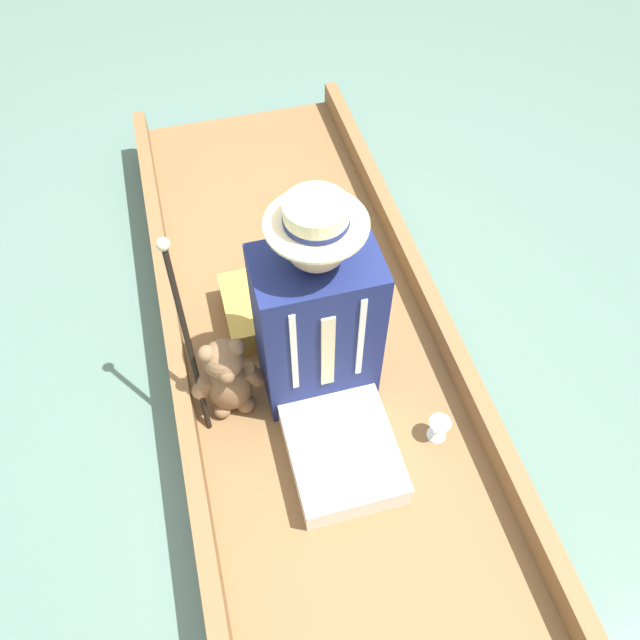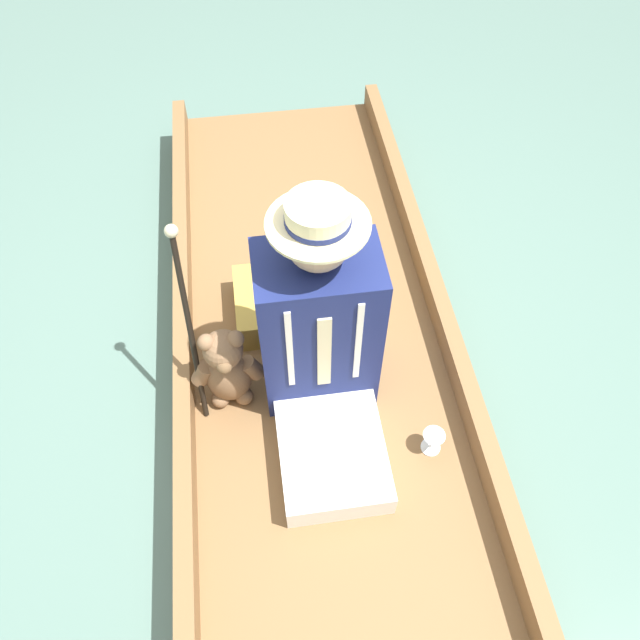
% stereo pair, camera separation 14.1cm
% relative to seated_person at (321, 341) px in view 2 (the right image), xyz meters
% --- Properties ---
extents(ground_plane, '(16.00, 16.00, 0.00)m').
position_rel_seated_person_xyz_m(ground_plane, '(-0.01, -0.10, -0.47)').
color(ground_plane, slate).
extents(punt_boat, '(1.07, 3.29, 0.25)m').
position_rel_seated_person_xyz_m(punt_boat, '(-0.01, -0.10, -0.39)').
color(punt_boat, brown).
rests_on(punt_boat, ground_plane).
extents(seat_cushion, '(0.48, 0.33, 0.13)m').
position_rel_seated_person_xyz_m(seat_cushion, '(0.05, -0.39, -0.27)').
color(seat_cushion, '#B7933D').
rests_on(seat_cushion, punt_boat).
extents(seated_person, '(0.39, 0.69, 0.89)m').
position_rel_seated_person_xyz_m(seated_person, '(0.00, 0.00, 0.00)').
color(seated_person, white).
rests_on(seated_person, punt_boat).
extents(teddy_bear, '(0.26, 0.15, 0.38)m').
position_rel_seated_person_xyz_m(teddy_bear, '(0.32, -0.04, -0.16)').
color(teddy_bear, '#846042').
rests_on(teddy_bear, punt_boat).
extents(wine_glass, '(0.08, 0.08, 0.10)m').
position_rel_seated_person_xyz_m(wine_glass, '(-0.35, 0.27, -0.27)').
color(wine_glass, silver).
rests_on(wine_glass, punt_boat).
extents(walking_cane, '(0.04, 0.30, 0.69)m').
position_rel_seated_person_xyz_m(walking_cane, '(0.42, -0.13, 0.07)').
color(walking_cane, black).
rests_on(walking_cane, punt_boat).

